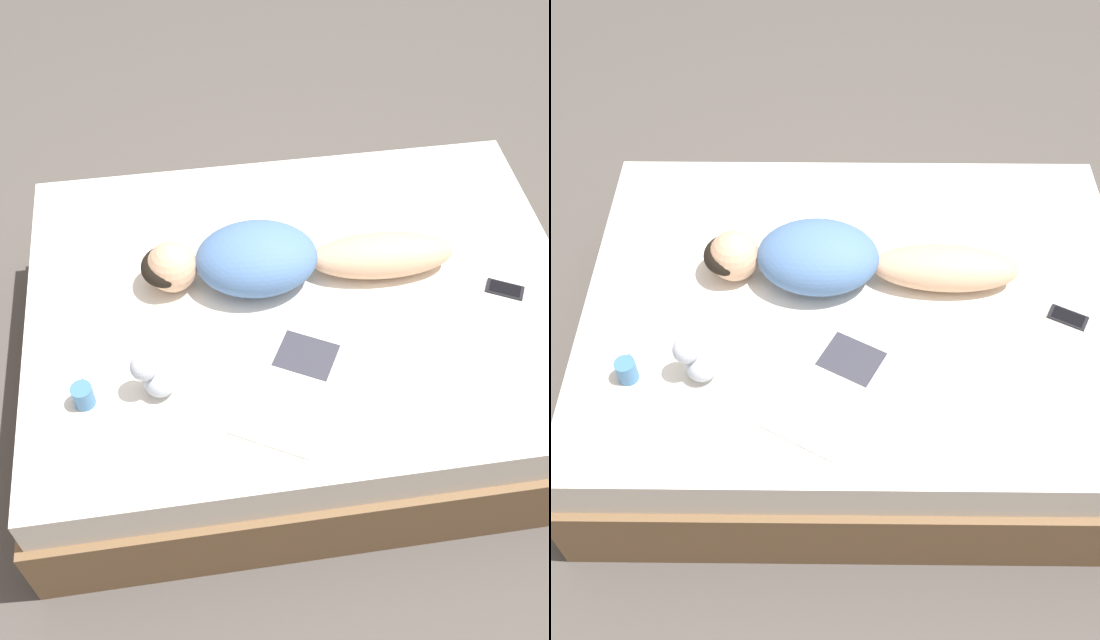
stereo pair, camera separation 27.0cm
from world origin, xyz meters
TOP-DOWN VIEW (x-y plane):
  - ground_plane at (0.00, 0.00)m, footprint 12.00×12.00m
  - bed at (0.00, 0.00)m, footprint 1.68×2.18m
  - person at (0.11, 0.09)m, footprint 0.38×1.23m
  - open_magazine at (-0.41, 0.10)m, footprint 0.61×0.51m
  - coffee_mug at (-0.38, 0.83)m, footprint 0.10×0.07m
  - cell_phone at (-0.09, -0.79)m, footprint 0.13×0.16m
  - plush_toy at (-0.36, 0.58)m, footprint 0.13×0.15m

SIDE VIEW (x-z plane):
  - ground_plane at x=0.00m, z-range 0.00..0.00m
  - bed at x=0.00m, z-range 0.00..0.55m
  - open_magazine at x=-0.41m, z-range 0.55..0.56m
  - cell_phone at x=-0.09m, z-range 0.55..0.56m
  - coffee_mug at x=-0.38m, z-range 0.55..0.64m
  - plush_toy at x=-0.36m, z-range 0.54..0.73m
  - person at x=0.11m, z-range 0.54..0.76m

